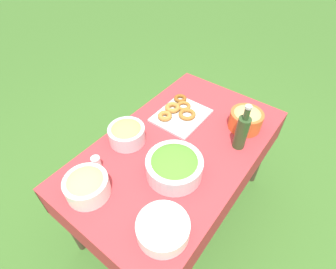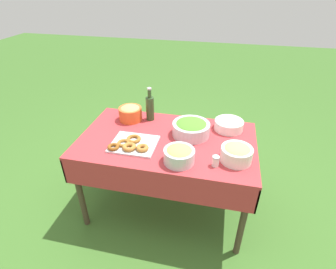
# 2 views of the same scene
# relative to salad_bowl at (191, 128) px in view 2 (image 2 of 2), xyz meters

# --- Properties ---
(ground_plane) EXTENTS (14.00, 14.00, 0.00)m
(ground_plane) POSITION_rel_salad_bowl_xyz_m (-0.18, -0.10, -0.84)
(ground_plane) COLOR #3D6B28
(picnic_table) EXTENTS (1.44, 0.86, 0.77)m
(picnic_table) POSITION_rel_salad_bowl_xyz_m (-0.18, -0.10, -0.17)
(picnic_table) COLOR #B73338
(picnic_table) RESTS_ON ground_plane
(salad_bowl) EXTENTS (0.31, 0.31, 0.13)m
(salad_bowl) POSITION_rel_salad_bowl_xyz_m (0.00, 0.00, 0.00)
(salad_bowl) COLOR silver
(salad_bowl) RESTS_ON picnic_table
(pasta_bowl) EXTENTS (0.23, 0.23, 0.13)m
(pasta_bowl) POSITION_rel_salad_bowl_xyz_m (0.37, -0.28, -0.00)
(pasta_bowl) COLOR white
(pasta_bowl) RESTS_ON picnic_table
(donut_platter) EXTENTS (0.37, 0.32, 0.05)m
(donut_platter) POSITION_rel_salad_bowl_xyz_m (-0.43, -0.27, -0.05)
(donut_platter) COLOR silver
(donut_platter) RESTS_ON picnic_table
(plate_stack) EXTENTS (0.25, 0.25, 0.08)m
(plate_stack) POSITION_rel_salad_bowl_xyz_m (0.31, 0.16, -0.03)
(plate_stack) COLOR white
(plate_stack) RESTS_ON picnic_table
(olive_oil_bottle) EXTENTS (0.07, 0.07, 0.31)m
(olive_oil_bottle) POSITION_rel_salad_bowl_xyz_m (-0.41, 0.19, 0.05)
(olive_oil_bottle) COLOR #2D4723
(olive_oil_bottle) RESTS_ON picnic_table
(bread_bowl) EXTENTS (0.21, 0.21, 0.14)m
(bread_bowl) POSITION_rel_salad_bowl_xyz_m (-0.58, 0.14, 0.01)
(bread_bowl) COLOR #E05B28
(bread_bowl) RESTS_ON picnic_table
(fruit_bowl) EXTENTS (0.22, 0.22, 0.12)m
(fruit_bowl) POSITION_rel_salad_bowl_xyz_m (-0.03, -0.38, -0.00)
(fruit_bowl) COLOR silver
(fruit_bowl) RESTS_ON picnic_table
(salt_shaker) EXTENTS (0.05, 0.05, 0.08)m
(salt_shaker) POSITION_rel_salad_bowl_xyz_m (0.23, -0.37, -0.03)
(salt_shaker) COLOR white
(salt_shaker) RESTS_ON picnic_table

